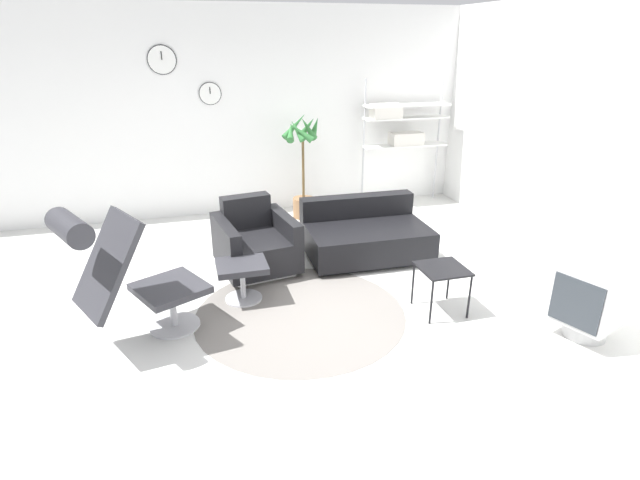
{
  "coord_description": "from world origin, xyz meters",
  "views": [
    {
      "loc": [
        -0.97,
        -4.31,
        2.38
      ],
      "look_at": [
        0.22,
        0.01,
        0.55
      ],
      "focal_mm": 28.0,
      "sensor_mm": 36.0,
      "label": 1
    }
  ],
  "objects_px": {
    "lounge_chair": "(122,267)",
    "couch_low": "(365,236)",
    "side_table": "(442,272)",
    "crt_television": "(591,299)",
    "shelf_unit": "(400,125)",
    "ottoman": "(242,273)",
    "armchair_red": "(255,244)",
    "potted_plant": "(303,170)"
  },
  "relations": [
    {
      "from": "potted_plant",
      "to": "shelf_unit",
      "type": "distance_m",
      "value": 1.61
    },
    {
      "from": "side_table",
      "to": "crt_television",
      "type": "distance_m",
      "value": 1.23
    },
    {
      "from": "lounge_chair",
      "to": "couch_low",
      "type": "relative_size",
      "value": 0.87
    },
    {
      "from": "side_table",
      "to": "potted_plant",
      "type": "distance_m",
      "value": 2.97
    },
    {
      "from": "shelf_unit",
      "to": "potted_plant",
      "type": "bearing_deg",
      "value": -171.56
    },
    {
      "from": "armchair_red",
      "to": "couch_low",
      "type": "relative_size",
      "value": 0.7
    },
    {
      "from": "lounge_chair",
      "to": "side_table",
      "type": "bearing_deg",
      "value": 58.61
    },
    {
      "from": "couch_low",
      "to": "potted_plant",
      "type": "xyz_separation_m",
      "value": [
        -0.38,
        1.49,
        0.45
      ]
    },
    {
      "from": "side_table",
      "to": "armchair_red",
      "type": "bearing_deg",
      "value": 137.5
    },
    {
      "from": "side_table",
      "to": "potted_plant",
      "type": "height_order",
      "value": "potted_plant"
    },
    {
      "from": "armchair_red",
      "to": "crt_television",
      "type": "height_order",
      "value": "armchair_red"
    },
    {
      "from": "couch_low",
      "to": "shelf_unit",
      "type": "height_order",
      "value": "shelf_unit"
    },
    {
      "from": "ottoman",
      "to": "potted_plant",
      "type": "bearing_deg",
      "value": 62.68
    },
    {
      "from": "crt_television",
      "to": "armchair_red",
      "type": "bearing_deg",
      "value": 29.22
    },
    {
      "from": "crt_television",
      "to": "potted_plant",
      "type": "bearing_deg",
      "value": 2.99
    },
    {
      "from": "ottoman",
      "to": "shelf_unit",
      "type": "relative_size",
      "value": 0.26
    },
    {
      "from": "lounge_chair",
      "to": "ottoman",
      "type": "relative_size",
      "value": 2.55
    },
    {
      "from": "armchair_red",
      "to": "ottoman",
      "type": "bearing_deg",
      "value": 61.99
    },
    {
      "from": "crt_television",
      "to": "side_table",
      "type": "bearing_deg",
      "value": 33.59
    },
    {
      "from": "crt_television",
      "to": "potted_plant",
      "type": "height_order",
      "value": "potted_plant"
    },
    {
      "from": "couch_low",
      "to": "armchair_red",
      "type": "bearing_deg",
      "value": 2.09
    },
    {
      "from": "lounge_chair",
      "to": "crt_television",
      "type": "height_order",
      "value": "lounge_chair"
    },
    {
      "from": "armchair_red",
      "to": "crt_television",
      "type": "bearing_deg",
      "value": 130.61
    },
    {
      "from": "lounge_chair",
      "to": "crt_television",
      "type": "bearing_deg",
      "value": 49.0
    },
    {
      "from": "side_table",
      "to": "crt_television",
      "type": "height_order",
      "value": "crt_television"
    },
    {
      "from": "crt_television",
      "to": "shelf_unit",
      "type": "relative_size",
      "value": 0.35
    },
    {
      "from": "couch_low",
      "to": "crt_television",
      "type": "bearing_deg",
      "value": 120.91
    },
    {
      "from": "lounge_chair",
      "to": "armchair_red",
      "type": "distance_m",
      "value": 1.74
    },
    {
      "from": "potted_plant",
      "to": "shelf_unit",
      "type": "xyz_separation_m",
      "value": [
        1.51,
        0.22,
        0.51
      ]
    },
    {
      "from": "lounge_chair",
      "to": "armchair_red",
      "type": "height_order",
      "value": "lounge_chair"
    },
    {
      "from": "armchair_red",
      "to": "crt_television",
      "type": "relative_size",
      "value": 1.48
    },
    {
      "from": "armchair_red",
      "to": "potted_plant",
      "type": "height_order",
      "value": "potted_plant"
    },
    {
      "from": "couch_low",
      "to": "side_table",
      "type": "height_order",
      "value": "couch_low"
    },
    {
      "from": "lounge_chair",
      "to": "ottoman",
      "type": "bearing_deg",
      "value": 90.0
    },
    {
      "from": "couch_low",
      "to": "potted_plant",
      "type": "bearing_deg",
      "value": -74.9
    },
    {
      "from": "armchair_red",
      "to": "couch_low",
      "type": "height_order",
      "value": "armchair_red"
    },
    {
      "from": "couch_low",
      "to": "shelf_unit",
      "type": "xyz_separation_m",
      "value": [
        1.14,
        1.71,
        0.96
      ]
    },
    {
      "from": "side_table",
      "to": "shelf_unit",
      "type": "bearing_deg",
      "value": 73.7
    },
    {
      "from": "lounge_chair",
      "to": "side_table",
      "type": "height_order",
      "value": "lounge_chair"
    },
    {
      "from": "lounge_chair",
      "to": "shelf_unit",
      "type": "relative_size",
      "value": 0.66
    },
    {
      "from": "lounge_chair",
      "to": "potted_plant",
      "type": "height_order",
      "value": "potted_plant"
    },
    {
      "from": "lounge_chair",
      "to": "couch_low",
      "type": "distance_m",
      "value": 2.81
    }
  ]
}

